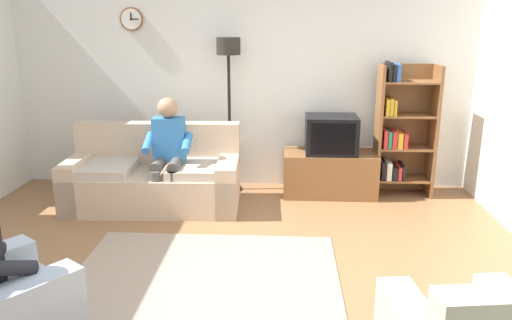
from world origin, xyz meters
name	(u,v)px	position (x,y,z in m)	size (l,w,h in m)	color
ground_plane	(215,284)	(0.00, 0.00, 0.00)	(12.00, 12.00, 0.00)	#8C603D
back_wall_assembly	(241,78)	(0.00, 2.66, 1.35)	(6.20, 0.17, 2.70)	silver
couch	(154,179)	(-0.92, 1.73, 0.31)	(1.93, 0.95, 0.90)	tan
tv_stand	(329,173)	(1.09, 2.25, 0.26)	(1.10, 0.56, 0.52)	brown
tv	(331,134)	(1.09, 2.23, 0.74)	(0.60, 0.49, 0.44)	black
bookshelf	(400,131)	(1.91, 2.32, 0.77)	(0.68, 0.36, 1.58)	brown
floor_lamp	(229,72)	(-0.12, 2.35, 1.45)	(0.28, 0.28, 1.85)	black
area_rug	(205,278)	(-0.10, 0.08, 0.01)	(2.20, 1.70, 0.01)	gray
person_on_couch	(168,149)	(-0.72, 1.62, 0.70)	(0.52, 0.55, 1.24)	#3372B2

